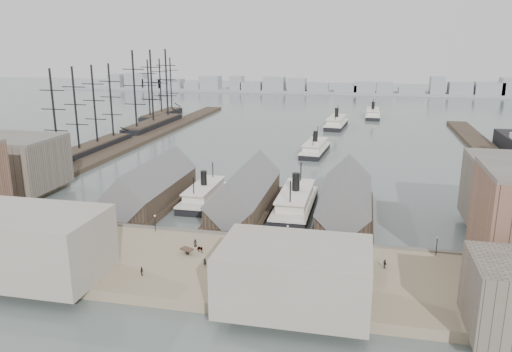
% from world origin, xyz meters
% --- Properties ---
extents(ground, '(900.00, 900.00, 0.00)m').
position_xyz_m(ground, '(0.00, 0.00, 0.00)').
color(ground, '#4D5957').
rests_on(ground, ground).
extents(quay, '(180.00, 30.00, 2.00)m').
position_xyz_m(quay, '(0.00, -20.00, 1.00)').
color(quay, '#827258').
rests_on(quay, ground).
extents(seawall, '(180.00, 1.20, 2.30)m').
position_xyz_m(seawall, '(0.00, -5.20, 1.15)').
color(seawall, '#59544C').
rests_on(seawall, ground).
extents(west_wharf, '(10.00, 220.00, 1.60)m').
position_xyz_m(west_wharf, '(-68.00, 100.00, 0.80)').
color(west_wharf, '#2D231C').
rests_on(west_wharf, ground).
extents(east_wharf, '(10.00, 180.00, 1.60)m').
position_xyz_m(east_wharf, '(78.00, 90.00, 0.80)').
color(east_wharf, '#2D231C').
rests_on(east_wharf, ground).
extents(ferry_shed_west, '(14.00, 42.00, 12.60)m').
position_xyz_m(ferry_shed_west, '(-26.00, 16.88, 4.64)').
color(ferry_shed_west, '#2D231C').
rests_on(ferry_shed_west, ground).
extents(ferry_shed_center, '(14.00, 42.00, 12.60)m').
position_xyz_m(ferry_shed_center, '(0.00, 16.88, 4.64)').
color(ferry_shed_center, '#2D231C').
rests_on(ferry_shed_center, ground).
extents(ferry_shed_east, '(14.00, 42.00, 12.60)m').
position_xyz_m(ferry_shed_east, '(26.00, 16.88, 4.64)').
color(ferry_shed_east, '#2D231C').
rests_on(ferry_shed_east, ground).
extents(warehouse_west_back, '(26.00, 20.00, 14.00)m').
position_xyz_m(warehouse_west_back, '(-70.00, 18.00, 9.00)').
color(warehouse_west_back, '#60564C').
rests_on(warehouse_west_back, west_land).
extents(street_bldg_center, '(24.00, 16.00, 10.00)m').
position_xyz_m(street_bldg_center, '(20.00, -32.00, 7.00)').
color(street_bldg_center, gray).
rests_on(street_bldg_center, quay).
extents(street_bldg_west, '(30.00, 16.00, 12.00)m').
position_xyz_m(street_bldg_west, '(-30.00, -32.00, 8.00)').
color(street_bldg_west, gray).
rests_on(street_bldg_west, quay).
extents(lamp_post_far_w, '(0.44, 0.44, 3.92)m').
position_xyz_m(lamp_post_far_w, '(-45.00, -7.00, 4.71)').
color(lamp_post_far_w, black).
rests_on(lamp_post_far_w, quay).
extents(lamp_post_near_w, '(0.44, 0.44, 3.92)m').
position_xyz_m(lamp_post_near_w, '(-15.00, -7.00, 4.71)').
color(lamp_post_near_w, black).
rests_on(lamp_post_near_w, quay).
extents(lamp_post_near_e, '(0.44, 0.44, 3.92)m').
position_xyz_m(lamp_post_near_e, '(15.00, -7.00, 4.71)').
color(lamp_post_near_e, black).
rests_on(lamp_post_near_e, quay).
extents(lamp_post_far_e, '(0.44, 0.44, 3.92)m').
position_xyz_m(lamp_post_far_e, '(45.00, -7.00, 4.71)').
color(lamp_post_far_e, black).
rests_on(lamp_post_far_e, quay).
extents(far_shore, '(500.00, 40.00, 15.72)m').
position_xyz_m(far_shore, '(-2.07, 334.14, 3.91)').
color(far_shore, gray).
rests_on(far_shore, ground).
extents(ferry_docked_west, '(7.85, 26.17, 9.35)m').
position_xyz_m(ferry_docked_west, '(-13.00, 21.86, 2.19)').
color(ferry_docked_west, black).
rests_on(ferry_docked_west, ground).
extents(ferry_docked_east, '(9.18, 30.59, 10.93)m').
position_xyz_m(ferry_docked_east, '(13.00, 19.32, 2.56)').
color(ferry_docked_east, black).
rests_on(ferry_docked_east, ground).
extents(ferry_open_near, '(10.31, 27.55, 9.63)m').
position_xyz_m(ferry_open_near, '(10.86, 90.02, 2.26)').
color(ferry_open_near, black).
rests_on(ferry_open_near, ground).
extents(ferry_open_mid, '(11.29, 30.39, 10.63)m').
position_xyz_m(ferry_open_mid, '(15.10, 155.39, 2.49)').
color(ferry_open_mid, black).
rests_on(ferry_open_mid, ground).
extents(ferry_open_far, '(8.39, 27.70, 9.88)m').
position_xyz_m(ferry_open_far, '(33.78, 194.09, 2.32)').
color(ferry_open_far, black).
rests_on(ferry_open_far, ground).
extents(sailing_ship_near, '(8.39, 57.79, 34.49)m').
position_xyz_m(sailing_ship_near, '(-76.36, 69.53, 2.53)').
color(sailing_ship_near, black).
rests_on(sailing_ship_near, ground).
extents(sailing_ship_mid, '(9.59, 55.43, 39.44)m').
position_xyz_m(sailing_ship_mid, '(-75.69, 130.65, 2.82)').
color(sailing_ship_mid, black).
rests_on(sailing_ship_mid, ground).
extents(sailing_ship_far, '(8.24, 45.80, 33.89)m').
position_xyz_m(sailing_ship_far, '(-86.30, 166.34, 2.45)').
color(sailing_ship_far, black).
rests_on(sailing_ship_far, ground).
extents(tram, '(3.62, 10.63, 3.71)m').
position_xyz_m(tram, '(28.81, -16.79, 3.90)').
color(tram, black).
rests_on(tram, quay).
extents(horse_cart_center, '(4.79, 3.15, 1.48)m').
position_xyz_m(horse_cart_center, '(-2.35, -16.36, 2.78)').
color(horse_cart_center, black).
rests_on(horse_cart_center, quay).
extents(horse_cart_right, '(4.74, 1.96, 1.70)m').
position_xyz_m(horse_cart_right, '(8.98, -20.29, 2.85)').
color(horse_cart_right, black).
rests_on(horse_cart_right, quay).
extents(pedestrian_0, '(0.58, 0.70, 1.66)m').
position_xyz_m(pedestrian_0, '(-52.83, -9.58, 2.83)').
color(pedestrian_0, black).
rests_on(pedestrian_0, quay).
extents(pedestrian_1, '(0.77, 0.93, 1.74)m').
position_xyz_m(pedestrian_1, '(-36.68, -20.91, 2.87)').
color(pedestrian_1, black).
rests_on(pedestrian_1, quay).
extents(pedestrian_2, '(1.15, 1.32, 1.77)m').
position_xyz_m(pedestrian_2, '(-24.81, -13.51, 2.89)').
color(pedestrian_2, black).
rests_on(pedestrian_2, quay).
extents(pedestrian_3, '(0.42, 0.98, 1.65)m').
position_xyz_m(pedestrian_3, '(-8.58, -27.96, 2.82)').
color(pedestrian_3, black).
rests_on(pedestrian_3, quay).
extents(pedestrian_4, '(0.86, 0.62, 1.63)m').
position_xyz_m(pedestrian_4, '(-3.38, -13.31, 2.81)').
color(pedestrian_4, black).
rests_on(pedestrian_4, quay).
extents(pedestrian_5, '(0.67, 0.53, 1.66)m').
position_xyz_m(pedestrian_5, '(1.44, -21.75, 2.83)').
color(pedestrian_5, black).
rests_on(pedestrian_5, quay).
extents(pedestrian_6, '(0.89, 0.97, 1.61)m').
position_xyz_m(pedestrian_6, '(24.45, -14.44, 2.80)').
color(pedestrian_6, black).
rests_on(pedestrian_6, quay).
extents(pedestrian_7, '(1.12, 1.34, 1.80)m').
position_xyz_m(pedestrian_7, '(27.56, -24.94, 2.90)').
color(pedestrian_7, black).
rests_on(pedestrian_7, quay).
extents(pedestrian_8, '(0.97, 1.12, 1.81)m').
position_xyz_m(pedestrian_8, '(34.81, -15.43, 2.90)').
color(pedestrian_8, black).
rests_on(pedestrian_8, quay).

